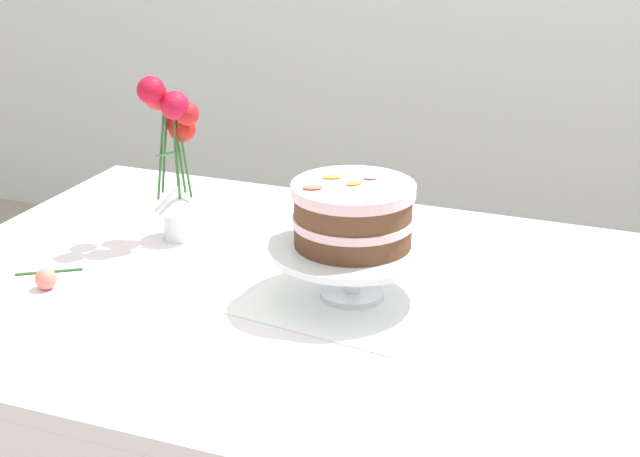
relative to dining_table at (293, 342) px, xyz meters
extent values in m
cube|color=white|center=(0.00, 0.03, 0.08)|extent=(1.40, 1.00, 0.03)
cylinder|color=brown|center=(-0.60, 0.43, -0.29)|extent=(0.06, 0.06, 0.71)
cube|color=white|center=(0.10, 0.03, 0.09)|extent=(0.36, 0.36, 0.00)
cylinder|color=silver|center=(0.10, 0.03, 0.10)|extent=(0.11, 0.11, 0.01)
cylinder|color=silver|center=(0.10, 0.03, 0.14)|extent=(0.03, 0.03, 0.07)
cylinder|color=silver|center=(0.10, 0.03, 0.19)|extent=(0.29, 0.29, 0.01)
cylinder|color=brown|center=(0.10, 0.03, 0.21)|extent=(0.20, 0.20, 0.04)
cylinder|color=beige|center=(0.10, 0.03, 0.24)|extent=(0.20, 0.20, 0.01)
cylinder|color=brown|center=(0.10, 0.03, 0.26)|extent=(0.20, 0.20, 0.04)
cylinder|color=beige|center=(0.10, 0.03, 0.29)|extent=(0.21, 0.21, 0.02)
ellipsoid|color=pink|center=(0.12, 0.06, 0.30)|extent=(0.03, 0.03, 0.01)
ellipsoid|color=orange|center=(0.10, 0.03, 0.30)|extent=(0.03, 0.04, 0.00)
ellipsoid|color=#E56B51|center=(0.05, -0.02, 0.30)|extent=(0.04, 0.03, 0.01)
ellipsoid|color=yellow|center=(0.06, 0.04, 0.30)|extent=(0.04, 0.03, 0.01)
cylinder|color=silver|center=(-0.31, 0.16, 0.12)|extent=(0.06, 0.06, 0.06)
cone|color=silver|center=(-0.31, 0.16, 0.18)|extent=(0.09, 0.09, 0.05)
cylinder|color=#2D6028|center=(-0.29, 0.16, 0.27)|extent=(0.03, 0.01, 0.17)
sphere|color=red|center=(-0.28, 0.16, 0.35)|extent=(0.05, 0.05, 0.05)
cylinder|color=#2D6028|center=(-0.31, 0.18, 0.25)|extent=(0.01, 0.02, 0.13)
sphere|color=red|center=(-0.31, 0.18, 0.31)|extent=(0.05, 0.05, 0.05)
cylinder|color=#2D6028|center=(-0.32, 0.18, 0.25)|extent=(0.01, 0.02, 0.14)
sphere|color=red|center=(-0.33, 0.19, 0.33)|extent=(0.04, 0.04, 0.04)
cylinder|color=#2D6028|center=(-0.34, 0.17, 0.28)|extent=(0.03, 0.01, 0.19)
sphere|color=red|center=(-0.35, 0.17, 0.38)|extent=(0.05, 0.05, 0.05)
cylinder|color=#2D6028|center=(-0.33, 0.14, 0.29)|extent=(0.02, 0.03, 0.22)
sphere|color=red|center=(-0.34, 0.13, 0.40)|extent=(0.05, 0.05, 0.05)
ellipsoid|color=#236B2D|center=(-0.32, 0.14, 0.27)|extent=(0.04, 0.05, 0.01)
cylinder|color=#2D6028|center=(-0.31, 0.15, 0.28)|extent=(0.01, 0.01, 0.19)
sphere|color=red|center=(-0.30, 0.15, 0.37)|extent=(0.06, 0.06, 0.06)
cylinder|color=#2D6028|center=(-0.45, -0.08, 0.09)|extent=(0.10, 0.07, 0.01)
sphere|color=#ED7260|center=(-0.41, -0.14, 0.11)|extent=(0.04, 0.04, 0.04)
camera|label=1|loc=(0.59, -1.38, 0.80)|focal=53.36mm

